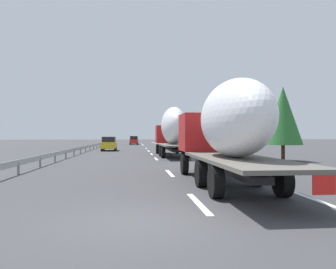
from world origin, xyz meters
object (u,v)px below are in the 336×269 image
object	(u,v)px
truck_trailing	(226,127)
road_sign	(174,135)
truck_lead	(172,129)
car_yellow_coupe	(109,144)
car_silver_hatch	(133,140)
car_red_compact	(134,140)

from	to	relation	value
truck_trailing	road_sign	bearing A→B (deg)	-4.09
truck_lead	car_yellow_coupe	bearing A→B (deg)	28.67
truck_trailing	car_silver_hatch	bearing A→B (deg)	3.13
truck_trailing	road_sign	xyz separation A→B (m)	(43.40, -3.10, -0.20)
truck_trailing	car_yellow_coupe	size ratio (longest dim) A/B	2.55
car_yellow_coupe	road_sign	xyz separation A→B (m)	(11.29, -10.06, 1.19)
car_red_compact	car_silver_hatch	bearing A→B (deg)	0.95
car_silver_hatch	car_yellow_coupe	distance (m)	37.93
car_red_compact	car_silver_hatch	distance (m)	8.13
truck_lead	car_yellow_coupe	xyz separation A→B (m)	(12.72, 6.96, -1.67)
car_yellow_coupe	road_sign	size ratio (longest dim) A/B	1.56
truck_trailing	car_yellow_coupe	bearing A→B (deg)	12.22
truck_lead	road_sign	bearing A→B (deg)	-7.36
truck_lead	car_red_compact	size ratio (longest dim) A/B	3.05
truck_trailing	car_yellow_coupe	world-z (taller)	truck_trailing
truck_lead	road_sign	world-z (taller)	truck_lead
car_silver_hatch	truck_trailing	bearing A→B (deg)	-176.87
car_silver_hatch	car_yellow_coupe	xyz separation A→B (m)	(-37.81, 3.13, -0.02)
truck_lead	car_yellow_coupe	world-z (taller)	truck_lead
car_silver_hatch	car_red_compact	bearing A→B (deg)	-179.05
car_red_compact	truck_lead	bearing A→B (deg)	-175.02
car_silver_hatch	road_sign	world-z (taller)	road_sign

